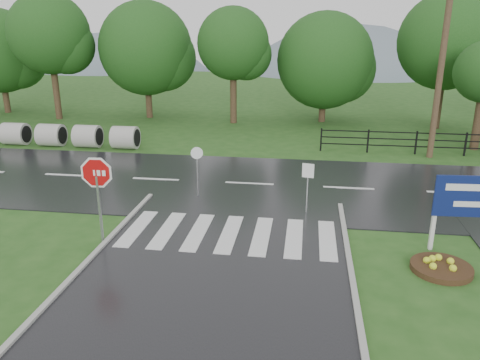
# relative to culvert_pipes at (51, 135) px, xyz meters

# --- Properties ---
(ground) EXTENTS (120.00, 120.00, 0.00)m
(ground) POSITION_rel_culvert_pipes_xyz_m (11.47, -15.00, -0.60)
(ground) COLOR #26511B
(ground) RESTS_ON ground
(main_road) EXTENTS (90.00, 8.00, 0.04)m
(main_road) POSITION_rel_culvert_pipes_xyz_m (11.47, -5.00, -0.60)
(main_road) COLOR black
(main_road) RESTS_ON ground
(crosswalk) EXTENTS (6.50, 2.80, 0.02)m
(crosswalk) POSITION_rel_culvert_pipes_xyz_m (11.47, -10.00, -0.54)
(crosswalk) COLOR silver
(crosswalk) RESTS_ON ground
(fence_west) EXTENTS (9.58, 0.08, 1.20)m
(fence_west) POSITION_rel_culvert_pipes_xyz_m (19.22, 1.00, 0.12)
(fence_west) COLOR black
(fence_west) RESTS_ON ground
(hills) EXTENTS (102.00, 48.00, 48.00)m
(hills) POSITION_rel_culvert_pipes_xyz_m (14.96, 50.00, -16.14)
(hills) COLOR slate
(hills) RESTS_ON ground
(treeline) EXTENTS (83.20, 5.20, 10.00)m
(treeline) POSITION_rel_culvert_pipes_xyz_m (12.47, 9.00, -0.60)
(treeline) COLOR #174415
(treeline) RESTS_ON ground
(culvert_pipes) EXTENTS (9.70, 1.20, 1.20)m
(culvert_pipes) POSITION_rel_culvert_pipes_xyz_m (0.00, 0.00, 0.00)
(culvert_pipes) COLOR #9E9B93
(culvert_pipes) RESTS_ON ground
(stop_sign) EXTENTS (1.25, 0.12, 2.82)m
(stop_sign) POSITION_rel_culvert_pipes_xyz_m (7.78, -11.02, 1.36)
(stop_sign) COLOR #939399
(stop_sign) RESTS_ON ground
(flower_bed) EXTENTS (1.59, 1.59, 0.32)m
(flower_bed) POSITION_rel_culvert_pipes_xyz_m (17.41, -11.39, -0.48)
(flower_bed) COLOR #332111
(flower_bed) RESTS_ON ground
(reg_sign_small) EXTENTS (0.40, 0.10, 1.81)m
(reg_sign_small) POSITION_rel_culvert_pipes_xyz_m (13.82, -7.86, 0.71)
(reg_sign_small) COLOR #939399
(reg_sign_small) RESTS_ON ground
(reg_sign_round) EXTENTS (0.44, 0.15, 1.95)m
(reg_sign_round) POSITION_rel_culvert_pipes_xyz_m (9.71, -6.73, 0.66)
(reg_sign_round) COLOR #939399
(reg_sign_round) RESTS_ON ground
(utility_pole_east) EXTENTS (1.57, 0.38, 8.86)m
(utility_pole_east) POSITION_rel_culvert_pipes_xyz_m (19.82, 0.50, 3.90)
(utility_pole_east) COLOR #473523
(utility_pole_east) RESTS_ON ground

